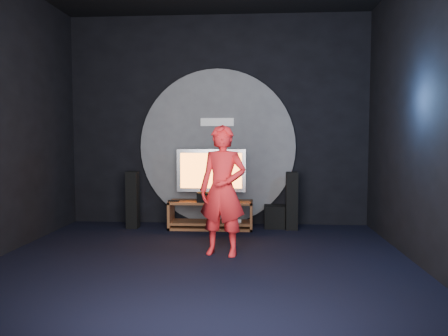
{
  "coord_description": "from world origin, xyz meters",
  "views": [
    {
      "loc": [
        0.62,
        -4.85,
        1.46
      ],
      "look_at": [
        0.21,
        1.05,
        1.05
      ],
      "focal_mm": 35.0,
      "sensor_mm": 36.0,
      "label": 1
    }
  ],
  "objects_px": {
    "player": "(223,190)",
    "subwoofer": "(274,217)",
    "tower_speaker_right": "(292,201)",
    "media_console": "(211,217)",
    "tv": "(211,172)",
    "tower_speaker_left": "(133,200)"
  },
  "relations": [
    {
      "from": "tower_speaker_right",
      "to": "player",
      "type": "distance_m",
      "value": 1.9
    },
    {
      "from": "tower_speaker_right",
      "to": "player",
      "type": "height_order",
      "value": "player"
    },
    {
      "from": "tv",
      "to": "player",
      "type": "bearing_deg",
      "value": -79.31
    },
    {
      "from": "tv",
      "to": "tower_speaker_right",
      "type": "relative_size",
      "value": 1.21
    },
    {
      "from": "tv",
      "to": "tower_speaker_left",
      "type": "height_order",
      "value": "tv"
    },
    {
      "from": "tv",
      "to": "subwoofer",
      "type": "bearing_deg",
      "value": 4.98
    },
    {
      "from": "media_console",
      "to": "tower_speaker_right",
      "type": "distance_m",
      "value": 1.31
    },
    {
      "from": "media_console",
      "to": "player",
      "type": "height_order",
      "value": "player"
    },
    {
      "from": "player",
      "to": "subwoofer",
      "type": "bearing_deg",
      "value": 80.29
    },
    {
      "from": "media_console",
      "to": "tv",
      "type": "bearing_deg",
      "value": 96.23
    },
    {
      "from": "tv",
      "to": "subwoofer",
      "type": "relative_size",
      "value": 3.08
    },
    {
      "from": "media_console",
      "to": "tower_speaker_left",
      "type": "bearing_deg",
      "value": -178.78
    },
    {
      "from": "tower_speaker_left",
      "to": "player",
      "type": "distance_m",
      "value": 2.21
    },
    {
      "from": "player",
      "to": "tower_speaker_left",
      "type": "bearing_deg",
      "value": 149.25
    },
    {
      "from": "media_console",
      "to": "subwoofer",
      "type": "relative_size",
      "value": 3.71
    },
    {
      "from": "subwoofer",
      "to": "player",
      "type": "xyz_separation_m",
      "value": [
        -0.72,
        -1.7,
        0.63
      ]
    },
    {
      "from": "tower_speaker_left",
      "to": "tower_speaker_right",
      "type": "height_order",
      "value": "same"
    },
    {
      "from": "tv",
      "to": "tower_speaker_right",
      "type": "height_order",
      "value": "tv"
    },
    {
      "from": "tower_speaker_right",
      "to": "subwoofer",
      "type": "xyz_separation_m",
      "value": [
        -0.27,
        0.12,
        -0.28
      ]
    },
    {
      "from": "media_console",
      "to": "player",
      "type": "xyz_separation_m",
      "value": [
        0.3,
        -1.54,
        0.61
      ]
    },
    {
      "from": "subwoofer",
      "to": "tower_speaker_right",
      "type": "bearing_deg",
      "value": -23.69
    },
    {
      "from": "media_console",
      "to": "subwoofer",
      "type": "distance_m",
      "value": 1.03
    }
  ]
}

